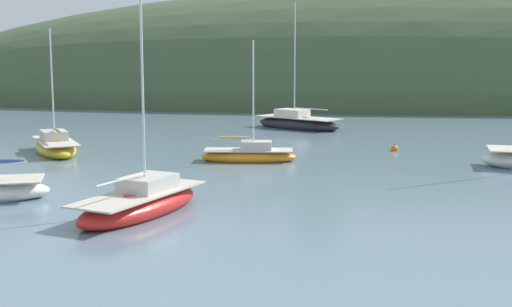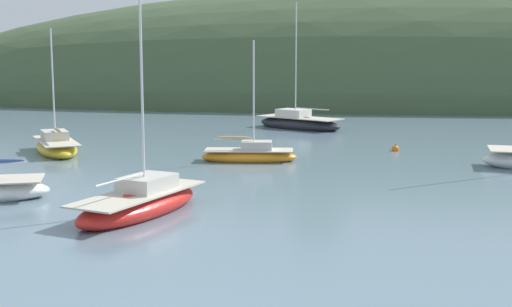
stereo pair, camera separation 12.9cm
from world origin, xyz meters
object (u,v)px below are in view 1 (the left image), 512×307
at_px(sailboat_orange_cutter, 141,203).
at_px(sailboat_navy_dinghy, 298,123).
at_px(sailboat_white_near, 55,147).
at_px(mooring_buoy_outer, 157,180).
at_px(mooring_buoy_channel, 395,149).
at_px(sailboat_cream_ketch, 249,155).

height_order(sailboat_orange_cutter, sailboat_navy_dinghy, sailboat_navy_dinghy).
xyz_separation_m(sailboat_white_near, mooring_buoy_outer, (7.96, -8.43, -0.26)).
xyz_separation_m(sailboat_navy_dinghy, sailboat_white_near, (-13.73, -14.23, -0.05)).
relative_size(sailboat_orange_cutter, sailboat_white_near, 1.29).
distance_m(sailboat_orange_cutter, sailboat_navy_dinghy, 29.06).
height_order(sailboat_orange_cutter, mooring_buoy_channel, sailboat_orange_cutter).
height_order(sailboat_navy_dinghy, sailboat_white_near, sailboat_navy_dinghy).
height_order(sailboat_navy_dinghy, sailboat_cream_ketch, sailboat_navy_dinghy).
bearing_deg(sailboat_orange_cutter, sailboat_cream_ketch, 77.38).
bearing_deg(mooring_buoy_outer, sailboat_orange_cutter, -82.62).
bearing_deg(sailboat_navy_dinghy, mooring_buoy_outer, -104.29).
xyz_separation_m(sailboat_navy_dinghy, mooring_buoy_outer, (-5.77, -22.66, -0.31)).
distance_m(sailboat_orange_cutter, sailboat_cream_ketch, 12.76).
bearing_deg(sailboat_white_near, sailboat_navy_dinghy, 46.03).
xyz_separation_m(sailboat_navy_dinghy, sailboat_cream_ketch, (-2.21, -16.17, -0.10)).
relative_size(sailboat_navy_dinghy, mooring_buoy_channel, 18.22).
relative_size(sailboat_orange_cutter, sailboat_cream_ketch, 1.44).
bearing_deg(sailboat_white_near, sailboat_cream_ketch, -9.57).
height_order(sailboat_cream_ketch, mooring_buoy_outer, sailboat_cream_ketch).
bearing_deg(sailboat_orange_cutter, sailboat_white_near, 121.24).
bearing_deg(sailboat_orange_cutter, mooring_buoy_outer, 97.38).
distance_m(sailboat_navy_dinghy, mooring_buoy_channel, 13.13).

